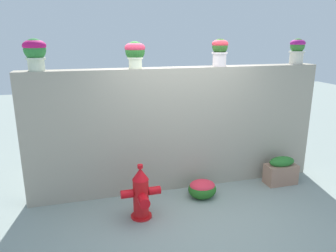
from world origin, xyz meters
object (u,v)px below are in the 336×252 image
Objects in this scene: potted_plant_1 at (135,52)px; potted_plant_2 at (220,50)px; potted_plant_0 at (35,51)px; fire_hydrant at (141,194)px; flower_bush_left at (202,188)px; planter_box at (281,171)px; potted_plant_3 at (297,49)px.

potted_plant_1 is 1.40m from potted_plant_2.
potted_plant_2 reaches higher than potted_plant_1.
potted_plant_2 is at bearing -0.11° from potted_plant_0.
flower_bush_left is (1.08, 0.34, -0.22)m from fire_hydrant.
potted_plant_2 is 2.39m from planter_box.
potted_plant_1 is at bearing 170.48° from planter_box.
planter_box is (3.91, -0.42, -2.10)m from potted_plant_0.
potted_plant_2 reaches higher than flower_bush_left.
potted_plant_0 reaches higher than potted_plant_1.
planter_box is at bearing -9.52° from potted_plant_1.
potted_plant_1 is at bearing -0.08° from potted_plant_0.
potted_plant_2 is at bearing 49.21° from flower_bush_left.
potted_plant_2 is at bearing -178.25° from potted_plant_3.
planter_box is at bearing -6.13° from potted_plant_0.
potted_plant_0 is 0.82× the size of planter_box.
potted_plant_1 is 2.13m from fire_hydrant.
potted_plant_0 is at bearing -179.46° from potted_plant_3.
potted_plant_1 reaches higher than fire_hydrant.
planter_box is (2.61, 0.44, -0.13)m from fire_hydrant.
planter_box is at bearing -132.30° from potted_plant_3.
potted_plant_3 is at bearing 0.54° from potted_plant_0.
flower_bush_left is 0.84× the size of planter_box.
potted_plant_1 is at bearing 151.59° from flower_bush_left.
flower_bush_left is at bearing -12.32° from potted_plant_0.
potted_plant_2 is 2.28m from flower_bush_left.
potted_plant_3 is at bearing 16.01° from flower_bush_left.
potted_plant_3 is (4.33, 0.04, -0.02)m from potted_plant_0.
flower_bush_left is (0.96, -0.52, -2.16)m from potted_plant_1.
potted_plant_0 is 2.51m from fire_hydrant.
fire_hydrant is 1.47× the size of planter_box.
potted_plant_0 is at bearing 167.68° from flower_bush_left.
potted_plant_2 is at bearing 159.19° from planter_box.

